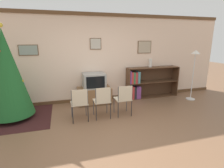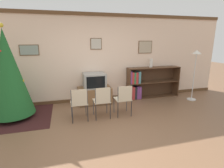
{
  "view_description": "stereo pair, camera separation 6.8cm",
  "coord_description": "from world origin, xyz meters",
  "px_view_note": "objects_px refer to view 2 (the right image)",
  "views": [
    {
      "loc": [
        -0.98,
        -3.0,
        1.92
      ],
      "look_at": [
        0.27,
        1.3,
        0.78
      ],
      "focal_mm": 28.0,
      "sensor_mm": 36.0,
      "label": 1
    },
    {
      "loc": [
        -0.92,
        -3.02,
        1.92
      ],
      "look_at": [
        0.27,
        1.3,
        0.78
      ],
      "focal_mm": 28.0,
      "sensor_mm": 36.0,
      "label": 2
    }
  ],
  "objects_px": {
    "christmas_tree": "(8,73)",
    "folding_chair_right": "(124,98)",
    "tv_console": "(95,95)",
    "standing_lamp": "(196,62)",
    "bookshelf": "(144,84)",
    "folding_chair_center": "(102,100)",
    "folding_chair_left": "(79,102)",
    "vase": "(151,63)",
    "television": "(94,80)"
  },
  "relations": [
    {
      "from": "christmas_tree",
      "to": "folding_chair_right",
      "type": "bearing_deg",
      "value": -13.08
    },
    {
      "from": "tv_console",
      "to": "standing_lamp",
      "type": "bearing_deg",
      "value": -9.26
    },
    {
      "from": "bookshelf",
      "to": "folding_chair_center",
      "type": "bearing_deg",
      "value": -144.23
    },
    {
      "from": "christmas_tree",
      "to": "folding_chair_left",
      "type": "distance_m",
      "value": 1.84
    },
    {
      "from": "folding_chair_left",
      "to": "folding_chair_center",
      "type": "relative_size",
      "value": 1.0
    },
    {
      "from": "vase",
      "to": "folding_chair_right",
      "type": "bearing_deg",
      "value": -137.73
    },
    {
      "from": "folding_chair_right",
      "to": "bookshelf",
      "type": "relative_size",
      "value": 0.45
    },
    {
      "from": "folding_chair_right",
      "to": "standing_lamp",
      "type": "relative_size",
      "value": 0.51
    },
    {
      "from": "tv_console",
      "to": "bookshelf",
      "type": "bearing_deg",
      "value": 3.71
    },
    {
      "from": "christmas_tree",
      "to": "vase",
      "type": "bearing_deg",
      "value": 8.73
    },
    {
      "from": "folding_chair_left",
      "to": "folding_chair_right",
      "type": "xyz_separation_m",
      "value": [
        1.12,
        0.0,
        0.0
      ]
    },
    {
      "from": "christmas_tree",
      "to": "vase",
      "type": "relative_size",
      "value": 8.24
    },
    {
      "from": "folding_chair_left",
      "to": "bookshelf",
      "type": "height_order",
      "value": "bookshelf"
    },
    {
      "from": "bookshelf",
      "to": "folding_chair_right",
      "type": "bearing_deg",
      "value": -132.87
    },
    {
      "from": "standing_lamp",
      "to": "folding_chair_right",
      "type": "bearing_deg",
      "value": -167.02
    },
    {
      "from": "folding_chair_center",
      "to": "folding_chair_right",
      "type": "xyz_separation_m",
      "value": [
        0.56,
        0.0,
        0.0
      ]
    },
    {
      "from": "television",
      "to": "vase",
      "type": "relative_size",
      "value": 2.37
    },
    {
      "from": "television",
      "to": "folding_chair_center",
      "type": "relative_size",
      "value": 0.8
    },
    {
      "from": "bookshelf",
      "to": "standing_lamp",
      "type": "relative_size",
      "value": 1.12
    },
    {
      "from": "television",
      "to": "standing_lamp",
      "type": "relative_size",
      "value": 0.41
    },
    {
      "from": "christmas_tree",
      "to": "vase",
      "type": "distance_m",
      "value": 4.14
    },
    {
      "from": "folding_chair_left",
      "to": "vase",
      "type": "distance_m",
      "value": 2.89
    },
    {
      "from": "folding_chair_left",
      "to": "tv_console",
      "type": "bearing_deg",
      "value": 63.19
    },
    {
      "from": "bookshelf",
      "to": "tv_console",
      "type": "bearing_deg",
      "value": -176.29
    },
    {
      "from": "folding_chair_right",
      "to": "standing_lamp",
      "type": "bearing_deg",
      "value": 12.98
    },
    {
      "from": "television",
      "to": "bookshelf",
      "type": "relative_size",
      "value": 0.36
    },
    {
      "from": "folding_chair_right",
      "to": "vase",
      "type": "height_order",
      "value": "vase"
    },
    {
      "from": "folding_chair_center",
      "to": "tv_console",
      "type": "bearing_deg",
      "value": 90.0
    },
    {
      "from": "folding_chair_right",
      "to": "tv_console",
      "type": "bearing_deg",
      "value": 116.81
    },
    {
      "from": "christmas_tree",
      "to": "television",
      "type": "xyz_separation_m",
      "value": [
        2.15,
        0.47,
        -0.41
      ]
    },
    {
      "from": "christmas_tree",
      "to": "tv_console",
      "type": "bearing_deg",
      "value": 12.46
    },
    {
      "from": "folding_chair_left",
      "to": "standing_lamp",
      "type": "bearing_deg",
      "value": 9.13
    },
    {
      "from": "folding_chair_right",
      "to": "standing_lamp",
      "type": "height_order",
      "value": "standing_lamp"
    },
    {
      "from": "folding_chair_left",
      "to": "standing_lamp",
      "type": "height_order",
      "value": "standing_lamp"
    },
    {
      "from": "television",
      "to": "standing_lamp",
      "type": "bearing_deg",
      "value": -9.22
    },
    {
      "from": "television",
      "to": "folding_chair_right",
      "type": "height_order",
      "value": "television"
    },
    {
      "from": "standing_lamp",
      "to": "bookshelf",
      "type": "bearing_deg",
      "value": 156.83
    },
    {
      "from": "tv_console",
      "to": "christmas_tree",
      "type": "bearing_deg",
      "value": -167.54
    },
    {
      "from": "folding_chair_left",
      "to": "bookshelf",
      "type": "relative_size",
      "value": 0.45
    },
    {
      "from": "television",
      "to": "folding_chair_right",
      "type": "distance_m",
      "value": 1.26
    },
    {
      "from": "standing_lamp",
      "to": "tv_console",
      "type": "bearing_deg",
      "value": 170.74
    },
    {
      "from": "christmas_tree",
      "to": "folding_chair_right",
      "type": "height_order",
      "value": "christmas_tree"
    },
    {
      "from": "standing_lamp",
      "to": "folding_chair_left",
      "type": "bearing_deg",
      "value": -170.87
    },
    {
      "from": "folding_chair_left",
      "to": "folding_chair_center",
      "type": "distance_m",
      "value": 0.56
    },
    {
      "from": "folding_chair_center",
      "to": "vase",
      "type": "xyz_separation_m",
      "value": [
        1.94,
        1.26,
        0.7
      ]
    },
    {
      "from": "tv_console",
      "to": "bookshelf",
      "type": "distance_m",
      "value": 1.7
    },
    {
      "from": "folding_chair_right",
      "to": "television",
      "type": "bearing_deg",
      "value": 116.86
    },
    {
      "from": "bookshelf",
      "to": "standing_lamp",
      "type": "bearing_deg",
      "value": -23.17
    },
    {
      "from": "folding_chair_center",
      "to": "bookshelf",
      "type": "distance_m",
      "value": 2.08
    },
    {
      "from": "christmas_tree",
      "to": "standing_lamp",
      "type": "height_order",
      "value": "christmas_tree"
    }
  ]
}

